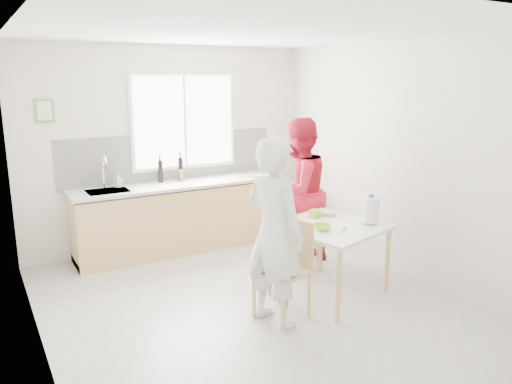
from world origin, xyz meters
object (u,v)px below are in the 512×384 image
at_px(wine_bottle_b, 160,171).
at_px(person_red, 298,192).
at_px(milk_jug, 371,209).
at_px(bowl_white, 328,213).
at_px(wine_bottle_a, 181,169).
at_px(dining_table, 330,232).
at_px(chair_left, 287,265).
at_px(person_white, 274,232).
at_px(bowl_green, 322,227).
at_px(chair_far, 291,223).

bearing_deg(wine_bottle_b, person_red, -47.22).
bearing_deg(milk_jug, bowl_white, 92.63).
height_order(wine_bottle_a, wine_bottle_b, wine_bottle_a).
relative_size(person_red, wine_bottle_b, 6.06).
bearing_deg(dining_table, wine_bottle_b, 113.72).
bearing_deg(wine_bottle_a, dining_table, -72.06).
xyz_separation_m(chair_left, person_white, (-0.18, -0.05, 0.37)).
distance_m(bowl_green, bowl_white, 0.58).
xyz_separation_m(bowl_green, wine_bottle_a, (-0.56, 2.39, 0.27)).
xyz_separation_m(bowl_green, wine_bottle_b, (-0.84, 2.41, 0.26)).
distance_m(dining_table, person_white, 0.88).
distance_m(chair_far, bowl_white, 0.63).
distance_m(person_white, bowl_white, 1.19).
bearing_deg(milk_jug, wine_bottle_b, 103.90).
distance_m(person_white, wine_bottle_b, 2.56).
bearing_deg(bowl_white, dining_table, -124.75).
relative_size(bowl_green, milk_jug, 0.61).
bearing_deg(bowl_green, dining_table, 29.48).
bearing_deg(bowl_green, chair_left, -170.53).
height_order(chair_far, bowl_green, chair_far).
height_order(dining_table, milk_jug, milk_jug).
bearing_deg(person_white, bowl_white, -77.85).
distance_m(bowl_green, milk_jug, 0.59).
height_order(dining_table, chair_left, chair_left).
bearing_deg(milk_jug, person_white, 166.66).
height_order(chair_far, person_white, person_white).
relative_size(bowl_green, wine_bottle_a, 0.57).
bearing_deg(bowl_green, milk_jug, -8.35).
bearing_deg(person_white, chair_left, -90.00).
distance_m(dining_table, wine_bottle_a, 2.44).
relative_size(dining_table, person_white, 0.70).
height_order(chair_left, milk_jug, milk_jug).
xyz_separation_m(person_white, person_red, (1.08, 1.17, 0.01)).
relative_size(chair_far, wine_bottle_a, 3.13).
relative_size(chair_left, bowl_green, 5.27).
xyz_separation_m(chair_far, wine_bottle_a, (-0.86, 1.40, 0.53)).
xyz_separation_m(chair_far, milk_jug, (0.27, -1.07, 0.39)).
height_order(person_red, wine_bottle_a, person_red).
xyz_separation_m(bowl_white, wine_bottle_a, (-0.96, 1.97, 0.28)).
distance_m(chair_far, milk_jug, 1.17).
xyz_separation_m(bowl_green, milk_jug, (0.57, -0.08, 0.13)).
bearing_deg(person_red, milk_jug, 81.51).
xyz_separation_m(dining_table, person_red, (0.25, 0.94, 0.21)).
xyz_separation_m(chair_left, person_red, (0.90, 1.13, 0.38)).
bearing_deg(bowl_white, milk_jug, -71.93).
bearing_deg(bowl_white, chair_left, -150.21).
bearing_deg(chair_left, chair_far, 128.79).
bearing_deg(milk_jug, person_red, 81.51).
bearing_deg(dining_table, bowl_green, -150.52).
bearing_deg(person_red, chair_far, 7.25).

